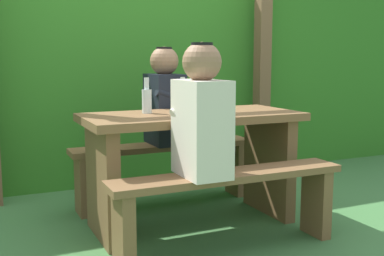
# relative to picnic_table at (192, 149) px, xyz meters

# --- Properties ---
(ground_plane) EXTENTS (12.00, 12.00, 0.00)m
(ground_plane) POSITION_rel_picnic_table_xyz_m (0.00, 0.00, -0.51)
(ground_plane) COLOR #3F723C
(hedge_backdrop) EXTENTS (6.40, 0.95, 1.82)m
(hedge_backdrop) POSITION_rel_picnic_table_xyz_m (0.00, 1.66, 0.40)
(hedge_backdrop) COLOR #307420
(hedge_backdrop) RESTS_ON ground_plane
(pergola_post_right) EXTENTS (0.12, 0.12, 2.30)m
(pergola_post_right) POSITION_rel_picnic_table_xyz_m (1.18, 1.00, 0.64)
(pergola_post_right) COLOR brown
(pergola_post_right) RESTS_ON ground_plane
(picnic_table) EXTENTS (1.40, 0.64, 0.75)m
(picnic_table) POSITION_rel_picnic_table_xyz_m (0.00, 0.00, 0.00)
(picnic_table) COLOR brown
(picnic_table) RESTS_ON ground_plane
(bench_near) EXTENTS (1.40, 0.24, 0.46)m
(bench_near) POSITION_rel_picnic_table_xyz_m (0.00, -0.50, -0.18)
(bench_near) COLOR brown
(bench_near) RESTS_ON ground_plane
(bench_far) EXTENTS (1.40, 0.24, 0.46)m
(bench_far) POSITION_rel_picnic_table_xyz_m (0.00, 0.50, -0.18)
(bench_far) COLOR brown
(bench_far) RESTS_ON ground_plane
(person_white_shirt) EXTENTS (0.25, 0.35, 0.72)m
(person_white_shirt) POSITION_rel_picnic_table_xyz_m (-0.17, -0.50, 0.29)
(person_white_shirt) COLOR silver
(person_white_shirt) RESTS_ON bench_near
(person_black_coat) EXTENTS (0.25, 0.35, 0.72)m
(person_black_coat) POSITION_rel_picnic_table_xyz_m (0.01, 0.50, 0.29)
(person_black_coat) COLOR black
(person_black_coat) RESTS_ON bench_far
(drinking_glass) EXTENTS (0.07, 0.07, 0.08)m
(drinking_glass) POSITION_rel_picnic_table_xyz_m (0.22, 0.03, 0.28)
(drinking_glass) COLOR silver
(drinking_glass) RESTS_ON picnic_table
(bottle_left) EXTENTS (0.06, 0.06, 0.23)m
(bottle_left) POSITION_rel_picnic_table_xyz_m (-0.27, 0.12, 0.33)
(bottle_left) COLOR silver
(bottle_left) RESTS_ON picnic_table
(bottle_right) EXTENTS (0.06, 0.06, 0.23)m
(bottle_right) POSITION_rel_picnic_table_xyz_m (-0.01, 0.12, 0.33)
(bottle_right) COLOR silver
(bottle_right) RESTS_ON picnic_table
(cell_phone) EXTENTS (0.10, 0.15, 0.01)m
(cell_phone) POSITION_rel_picnic_table_xyz_m (0.08, -0.03, 0.24)
(cell_phone) COLOR black
(cell_phone) RESTS_ON picnic_table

